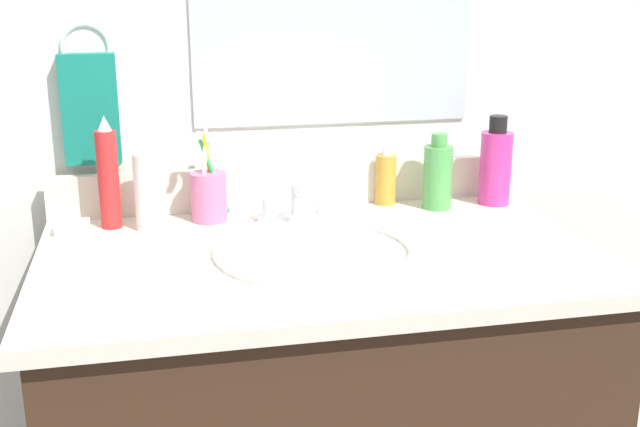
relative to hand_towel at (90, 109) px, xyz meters
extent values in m
cube|color=beige|center=(0.41, -0.32, -0.23)|extent=(1.01, 0.62, 0.03)
cube|color=beige|center=(0.41, -0.02, -0.17)|extent=(1.01, 0.02, 0.09)
cube|color=silver|center=(0.41, 0.04, -0.37)|extent=(2.11, 0.04, 1.30)
torus|color=silver|center=(0.00, 0.02, 0.12)|extent=(0.10, 0.01, 0.10)
cube|color=#147260|center=(0.00, 0.00, 0.00)|extent=(0.11, 0.04, 0.22)
torus|color=white|center=(0.39, -0.33, -0.22)|extent=(0.37, 0.37, 0.02)
ellipsoid|color=white|center=(0.39, -0.33, -0.26)|extent=(0.32, 0.32, 0.11)
cylinder|color=#B2B5BA|center=(0.39, -0.33, -0.29)|extent=(0.04, 0.04, 0.01)
cube|color=silver|center=(0.39, -0.13, -0.21)|extent=(0.16, 0.05, 0.01)
cylinder|color=silver|center=(0.39, -0.13, -0.18)|extent=(0.02, 0.02, 0.06)
cylinder|color=silver|center=(0.39, -0.16, -0.15)|extent=(0.02, 0.09, 0.02)
cylinder|color=silver|center=(0.34, -0.13, -0.19)|extent=(0.03, 0.03, 0.04)
cylinder|color=silver|center=(0.45, -0.13, -0.19)|extent=(0.03, 0.03, 0.04)
cylinder|color=gold|center=(0.61, -0.05, -0.17)|extent=(0.05, 0.05, 0.11)
cylinder|color=white|center=(0.61, -0.05, -0.10)|extent=(0.02, 0.02, 0.02)
cylinder|color=#D8338C|center=(0.84, -0.09, -0.14)|extent=(0.07, 0.07, 0.16)
cylinder|color=black|center=(0.84, -0.09, -0.05)|extent=(0.04, 0.04, 0.04)
cylinder|color=#4C9E4C|center=(0.70, -0.10, -0.15)|extent=(0.06, 0.06, 0.13)
cylinder|color=#4C9E4C|center=(0.70, -0.10, -0.07)|extent=(0.03, 0.03, 0.03)
cylinder|color=red|center=(0.03, -0.09, -0.12)|extent=(0.04, 0.04, 0.19)
cone|color=white|center=(0.03, -0.09, -0.01)|extent=(0.03, 0.03, 0.03)
cylinder|color=white|center=(0.11, -0.12, -0.14)|extent=(0.06, 0.06, 0.15)
cone|color=white|center=(0.11, -0.12, -0.06)|extent=(0.03, 0.03, 0.03)
cylinder|color=#D16693|center=(0.22, -0.09, -0.17)|extent=(0.07, 0.07, 0.10)
cylinder|color=#26B2B2|center=(0.21, -0.09, -0.13)|extent=(0.04, 0.02, 0.15)
cube|color=white|center=(0.20, -0.10, -0.07)|extent=(0.01, 0.02, 0.01)
cylinder|color=yellow|center=(0.23, -0.08, -0.12)|extent=(0.03, 0.06, 0.17)
cube|color=white|center=(0.24, -0.05, -0.05)|extent=(0.01, 0.02, 0.01)
cylinder|color=green|center=(0.23, -0.09, -0.13)|extent=(0.06, 0.01, 0.16)
cube|color=white|center=(0.26, -0.09, -0.07)|extent=(0.01, 0.02, 0.01)
cylinder|color=orange|center=(0.21, -0.09, -0.13)|extent=(0.04, 0.02, 0.15)
cube|color=white|center=(0.20, -0.10, -0.07)|extent=(0.01, 0.02, 0.01)
cylinder|color=white|center=(0.21, -0.10, -0.12)|extent=(0.02, 0.03, 0.18)
cube|color=white|center=(0.21, -0.11, -0.04)|extent=(0.01, 0.02, 0.01)
cube|color=white|center=(-0.04, -0.12, -0.21)|extent=(0.06, 0.04, 0.02)
camera|label=1|loc=(0.11, -1.64, 0.26)|focal=44.68mm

